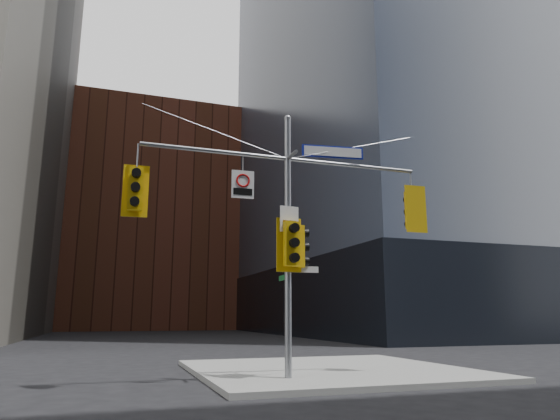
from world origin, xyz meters
TOP-DOWN VIEW (x-y plane):
  - ground at (0.00, 0.00)m, footprint 160.00×160.00m
  - sidewalk_corner at (2.00, 4.00)m, footprint 8.00×8.00m
  - podium_ne at (28.00, 32.00)m, footprint 36.40×36.40m
  - brick_midrise at (0.00, 58.00)m, footprint 26.00×20.00m
  - signal_assembly at (0.00, 1.99)m, footprint 8.00×0.80m
  - traffic_light_west_arm at (-4.03, 2.01)m, footprint 0.64×0.51m
  - traffic_light_east_arm at (3.96, 1.99)m, footprint 0.67×0.54m
  - traffic_light_pole_side at (0.33, 2.00)m, footprint 0.46×0.39m
  - traffic_light_pole_front at (-0.00, 1.73)m, footprint 0.69×0.54m
  - street_sign_blade at (1.39, 2.00)m, footprint 1.81×0.29m
  - regulatory_sign_arm at (-1.28, 1.97)m, footprint 0.61×0.08m
  - regulatory_sign_pole at (0.00, 1.88)m, footprint 0.54×0.09m
  - street_blade_ew at (0.45, 2.00)m, footprint 0.83×0.10m
  - street_blade_ns at (0.00, 2.45)m, footprint 0.07×0.68m

SIDE VIEW (x-z plane):
  - ground at x=0.00m, z-range 0.00..0.00m
  - sidewalk_corner at x=2.00m, z-range 0.00..0.15m
  - street_blade_ns at x=0.00m, z-range 2.66..2.79m
  - street_blade_ew at x=0.45m, z-range 2.85..3.01m
  - podium_ne at x=28.00m, z-range 0.00..6.00m
  - traffic_light_pole_side at x=0.33m, z-range 2.96..4.11m
  - traffic_light_pole_front at x=0.00m, z-range 2.84..4.29m
  - regulatory_sign_pole at x=0.00m, z-range 3.89..4.60m
  - signal_assembly at x=0.00m, z-range 0.77..8.07m
  - traffic_light_west_arm at x=-4.03m, z-range 4.13..5.47m
  - traffic_light_east_arm at x=3.96m, z-range 4.09..5.51m
  - regulatory_sign_arm at x=-1.28m, z-range 4.79..5.56m
  - street_sign_blade at x=1.39m, z-range 6.17..6.53m
  - brick_midrise at x=0.00m, z-range 0.00..28.00m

